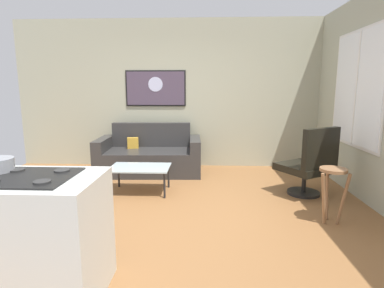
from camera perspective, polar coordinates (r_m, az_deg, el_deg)
The scene contains 9 objects.
ground at distance 3.95m, azimuth -4.58°, elevation -12.67°, with size 6.40×6.40×0.04m, color brown.
back_wall at distance 6.05m, azimuth -1.91°, elevation 9.13°, with size 6.40×0.05×2.80m, color #A8A98E.
right_wall at distance 4.46m, azimuth 31.73°, elevation 7.27°, with size 0.05×6.40×2.80m, color #A9AB93.
couch at distance 5.69m, azimuth -7.78°, elevation -2.31°, with size 1.87×0.99×0.87m.
coffee_table at distance 4.60m, azimuth -9.56°, elevation -4.56°, with size 0.86×0.57×0.38m.
armchair at distance 4.65m, azimuth 20.95°, elevation -3.43°, with size 0.88×0.87×0.99m.
bar_stool at distance 3.82m, azimuth 24.45°, elevation -6.37°, with size 0.34×0.33×0.64m.
wall_painting at distance 6.07m, azimuth -6.71°, elevation 10.15°, with size 1.16×0.03×0.68m.
window at distance 4.98m, azimuth 28.09°, elevation 8.96°, with size 0.03×1.45×1.64m.
Camera 1 is at (0.47, -3.61, 1.51)m, focal length 28.98 mm.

